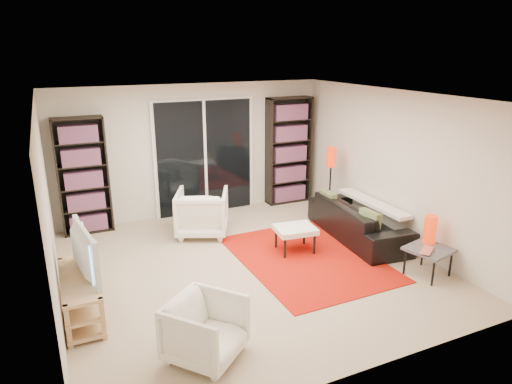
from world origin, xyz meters
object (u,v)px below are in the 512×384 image
Objects in this scene: bookshelf_right at (289,151)px; tv_stand at (81,295)px; side_table at (429,251)px; floor_lamp at (331,165)px; armchair_front at (206,330)px; sofa at (358,220)px; ottoman at (295,230)px; bookshelf_left at (83,176)px; armchair_back at (202,212)px.

tv_stand is at bearing -147.49° from bookshelf_right.
floor_lamp reaches higher than side_table.
bookshelf_right is 3.01× the size of armchair_front.
sofa reaches higher than tv_stand.
ottoman is at bearing 1.86° from armchair_front.
bookshelf_right reaches higher than side_table.
floor_lamp is at bearing -75.43° from bookshelf_right.
bookshelf_left is at bearing 165.39° from floor_lamp.
side_table is at bearing -172.38° from sofa.
sofa is 3.19× the size of side_table.
armchair_back is 1.21× the size of armchair_front.
ottoman is 1.00× the size of side_table.
side_table is at bearing 155.50° from armchair_back.
armchair_back is (1.73, -0.91, -0.59)m from bookshelf_left.
sofa is at bearing -96.86° from floor_lamp.
armchair_front is (0.74, -3.99, -0.66)m from bookshelf_left.
bookshelf_left is 2.78m from tv_stand.
armchair_front is (-0.99, -3.08, -0.07)m from armchair_back.
bookshelf_left is 5.47m from side_table.
armchair_back is (-2.12, -0.91, -0.67)m from bookshelf_right.
armchair_back is at bearing 176.00° from floor_lamp.
sofa is 2.96× the size of armchair_front.
armchair_back is 2.48m from floor_lamp.
bookshelf_left is at bearing 60.77° from armchair_front.
ottoman is 0.50× the size of floor_lamp.
armchair_back reaches higher than ottoman.
armchair_back reaches higher than sofa.
bookshelf_left reaches higher than floor_lamp.
side_table is at bearing -33.04° from armchair_front.
ottoman is (1.07, -1.26, -0.04)m from armchair_back.
bookshelf_left is 3.00× the size of ottoman.
bookshelf_left reaches higher than ottoman.
tv_stand is at bearing 168.04° from side_table.
armchair_front is 2.75m from ottoman.
armchair_back is (2.06, 1.75, 0.12)m from tv_stand.
bookshelf_left is 0.93× the size of bookshelf_right.
bookshelf_left is 4.58m from sofa.
bookshelf_left is 1.49× the size of floor_lamp.
armchair_front is 1.07× the size of ottoman.
bookshelf_left is 2.79× the size of armchair_front.
armchair_front is 1.08× the size of side_table.
sofa is at bearing -85.81° from bookshelf_right.
tv_stand is 4.37m from sofa.
tv_stand is 0.97× the size of floor_lamp.
sofa is 1.58× the size of floor_lamp.
armchair_front is 3.35m from side_table.
sofa is at bearing 176.46° from armchair_back.
armchair_front is (1.07, -1.33, 0.05)m from tv_stand.
floor_lamp is at bearing 0.92° from armchair_front.
side_table is 2.60m from floor_lamp.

